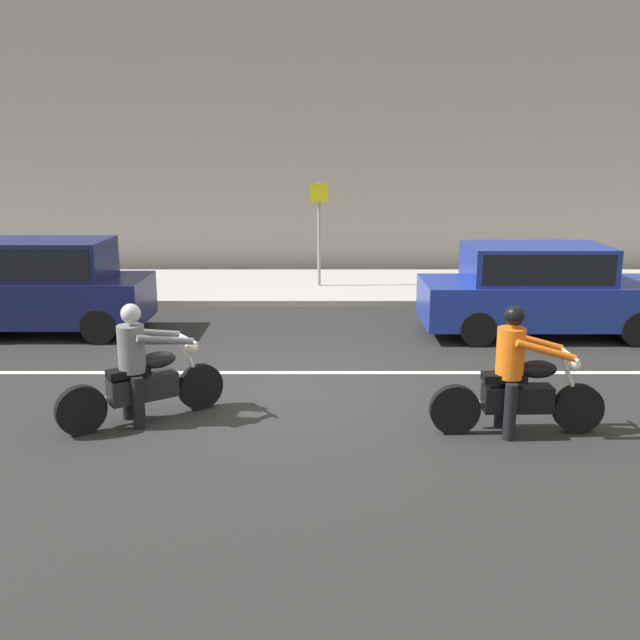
{
  "coord_description": "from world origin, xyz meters",
  "views": [
    {
      "loc": [
        0.5,
        -9.8,
        3.39
      ],
      "look_at": [
        0.47,
        -0.06,
        1.08
      ],
      "focal_mm": 39.81,
      "sensor_mm": 36.0,
      "label": 1
    }
  ],
  "objects_px": {
    "motorcycle_with_rider_orange_stripe": "(520,383)",
    "parked_hatchback_navy": "(52,285)",
    "street_sign_post": "(321,224)",
    "motorcycle_with_rider_gray": "(144,374)",
    "parked_sedan_cobalt_blue": "(544,289)"
  },
  "relations": [
    {
      "from": "motorcycle_with_rider_gray",
      "to": "parked_sedan_cobalt_blue",
      "type": "bearing_deg",
      "value": 34.6
    },
    {
      "from": "motorcycle_with_rider_orange_stripe",
      "to": "street_sign_post",
      "type": "bearing_deg",
      "value": 104.72
    },
    {
      "from": "motorcycle_with_rider_orange_stripe",
      "to": "parked_hatchback_navy",
      "type": "height_order",
      "value": "parked_hatchback_navy"
    },
    {
      "from": "parked_hatchback_navy",
      "to": "street_sign_post",
      "type": "xyz_separation_m",
      "value": [
        5.12,
        4.26,
        0.75
      ]
    },
    {
      "from": "parked_sedan_cobalt_blue",
      "to": "street_sign_post",
      "type": "xyz_separation_m",
      "value": [
        -4.19,
        4.4,
        0.8
      ]
    },
    {
      "from": "parked_hatchback_navy",
      "to": "street_sign_post",
      "type": "distance_m",
      "value": 6.71
    },
    {
      "from": "parked_sedan_cobalt_blue",
      "to": "motorcycle_with_rider_orange_stripe",
      "type": "bearing_deg",
      "value": -109.92
    },
    {
      "from": "parked_sedan_cobalt_blue",
      "to": "parked_hatchback_navy",
      "type": "bearing_deg",
      "value": 179.15
    },
    {
      "from": "motorcycle_with_rider_orange_stripe",
      "to": "parked_sedan_cobalt_blue",
      "type": "xyz_separation_m",
      "value": [
        1.76,
        4.85,
        0.23
      ]
    },
    {
      "from": "motorcycle_with_rider_orange_stripe",
      "to": "parked_hatchback_navy",
      "type": "bearing_deg",
      "value": 146.56
    },
    {
      "from": "parked_hatchback_navy",
      "to": "street_sign_post",
      "type": "bearing_deg",
      "value": 39.77
    },
    {
      "from": "motorcycle_with_rider_gray",
      "to": "motorcycle_with_rider_orange_stripe",
      "type": "relative_size",
      "value": 0.88
    },
    {
      "from": "motorcycle_with_rider_orange_stripe",
      "to": "street_sign_post",
      "type": "distance_m",
      "value": 9.62
    },
    {
      "from": "motorcycle_with_rider_gray",
      "to": "motorcycle_with_rider_orange_stripe",
      "type": "bearing_deg",
      "value": -4.9
    },
    {
      "from": "motorcycle_with_rider_gray",
      "to": "street_sign_post",
      "type": "relative_size",
      "value": 0.75
    }
  ]
}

